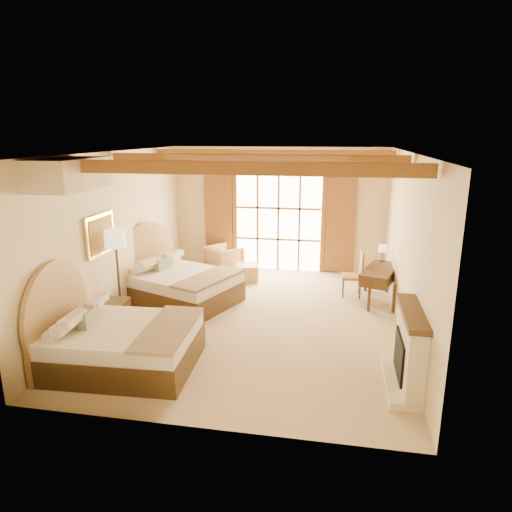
% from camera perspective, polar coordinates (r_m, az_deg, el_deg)
% --- Properties ---
extents(floor, '(7.00, 7.00, 0.00)m').
position_cam_1_polar(floor, '(9.05, -0.20, -7.85)').
color(floor, tan).
rests_on(floor, ground).
extents(wall_back, '(5.50, 0.00, 5.50)m').
position_cam_1_polar(wall_back, '(11.95, 2.87, 5.79)').
color(wall_back, beige).
rests_on(wall_back, ground).
extents(wall_left, '(0.00, 7.00, 7.00)m').
position_cam_1_polar(wall_left, '(9.44, -16.87, 2.65)').
color(wall_left, beige).
rests_on(wall_left, ground).
extents(wall_right, '(0.00, 7.00, 7.00)m').
position_cam_1_polar(wall_right, '(8.51, 18.33, 1.22)').
color(wall_right, beige).
rests_on(wall_right, ground).
extents(ceiling, '(7.00, 7.00, 0.00)m').
position_cam_1_polar(ceiling, '(8.34, -0.22, 12.84)').
color(ceiling, '#B1753D').
rests_on(ceiling, ground).
extents(ceiling_beams, '(5.39, 4.60, 0.18)m').
position_cam_1_polar(ceiling_beams, '(8.35, -0.22, 12.02)').
color(ceiling_beams, '#8F5F1F').
rests_on(ceiling_beams, ceiling).
extents(french_doors, '(3.95, 0.08, 2.60)m').
position_cam_1_polar(french_doors, '(11.95, 2.81, 4.09)').
color(french_doors, white).
rests_on(french_doors, ground).
extents(fireplace, '(0.46, 1.40, 1.16)m').
position_cam_1_polar(fireplace, '(6.97, 18.48, -11.37)').
color(fireplace, '#F4EABE').
rests_on(fireplace, ground).
extents(painting, '(0.06, 0.95, 0.75)m').
position_cam_1_polar(painting, '(8.74, -18.87, 2.54)').
color(painting, '#E9C84F').
rests_on(painting, wall_left).
extents(canopy_valance, '(0.70, 1.40, 0.45)m').
position_cam_1_polar(canopy_valance, '(7.35, -22.28, 9.49)').
color(canopy_valance, beige).
rests_on(canopy_valance, ceiling).
extents(bed_near, '(2.27, 1.76, 1.46)m').
position_cam_1_polar(bed_near, '(7.53, -17.48, -9.87)').
color(bed_near, '#463018').
rests_on(bed_near, floor).
extents(bed_far, '(2.75, 2.33, 1.43)m').
position_cam_1_polar(bed_far, '(9.95, -10.09, -3.26)').
color(bed_far, '#463018').
rests_on(bed_far, floor).
extents(nightstand, '(0.52, 0.52, 0.59)m').
position_cam_1_polar(nightstand, '(8.80, -17.37, -7.18)').
color(nightstand, '#463018').
rests_on(nightstand, floor).
extents(floor_lamp, '(0.38, 0.38, 1.82)m').
position_cam_1_polar(floor_lamp, '(8.82, -17.14, 1.41)').
color(floor_lamp, '#3A2E1D').
rests_on(floor_lamp, floor).
extents(armchair, '(1.11, 1.11, 0.73)m').
position_cam_1_polar(armchair, '(11.83, -4.04, -0.44)').
color(armchair, tan).
rests_on(armchair, floor).
extents(ottoman, '(0.66, 0.66, 0.39)m').
position_cam_1_polar(ottoman, '(11.30, -1.15, -2.05)').
color(ottoman, '#A97F4A').
rests_on(ottoman, floor).
extents(desk, '(0.97, 1.48, 0.74)m').
position_cam_1_polar(desk, '(10.19, 15.16, -3.36)').
color(desk, '#463018').
rests_on(desk, floor).
extents(desk_chair, '(0.48, 0.48, 1.03)m').
position_cam_1_polar(desk_chair, '(10.40, 12.00, -3.22)').
color(desk_chair, '#9E6A3A').
rests_on(desk_chair, floor).
extents(desk_lamp, '(0.19, 0.19, 0.37)m').
position_cam_1_polar(desk_lamp, '(10.60, 15.57, 0.83)').
color(desk_lamp, '#3A2E1D').
rests_on(desk_lamp, desk).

